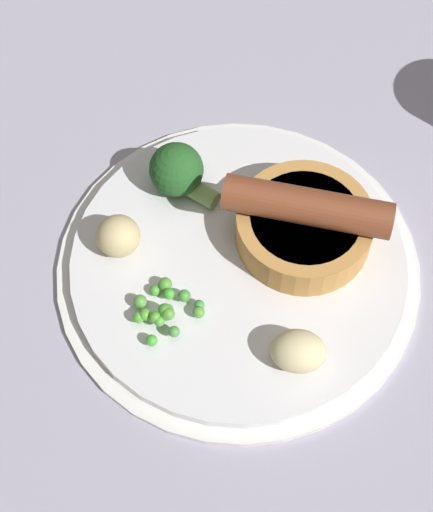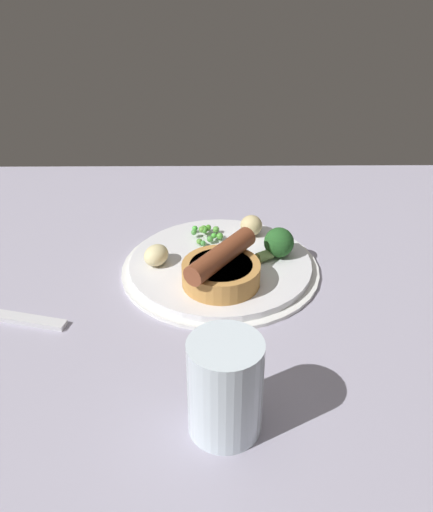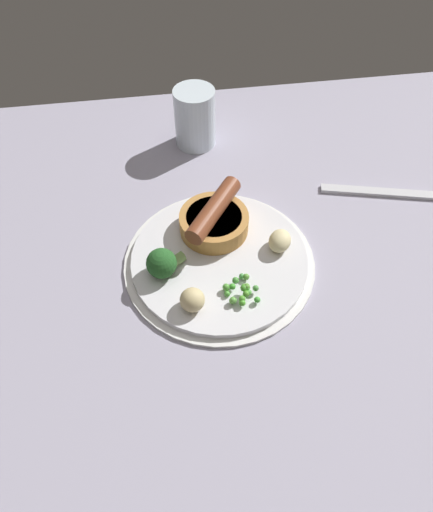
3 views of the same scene
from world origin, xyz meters
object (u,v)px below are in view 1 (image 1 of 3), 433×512
pea_pile (164,309)px  broccoli_floret_near (178,171)px  sausage_pudding (304,221)px  dinner_plate (237,263)px  potato_chunk_0 (298,351)px  potato_chunk_1 (118,236)px

pea_pile → broccoli_floret_near: 10.96cm
sausage_pudding → dinner_plate: bearing=-146.4°
potato_chunk_0 → pea_pile: bearing=46.4°
potato_chunk_0 → potato_chunk_1: bearing=31.1°
sausage_pudding → broccoli_floret_near: (7.67, 6.61, -0.10)cm
potato_chunk_0 → sausage_pudding: bearing=-28.3°
sausage_pudding → pea_pile: bearing=-134.3°
potato_chunk_0 → potato_chunk_1: potato_chunk_1 is taller
broccoli_floret_near → potato_chunk_0: size_ratio=1.43×
sausage_pudding → potato_chunk_1: bearing=-163.6°
dinner_plate → potato_chunk_0: bearing=-177.0°
pea_pile → potato_chunk_1: size_ratio=1.57×
broccoli_floret_near → potato_chunk_0: broccoli_floret_near is taller
sausage_pudding → potato_chunk_0: sausage_pudding is taller
pea_pile → potato_chunk_1: (6.45, 0.94, 0.59)cm
broccoli_floret_near → potato_chunk_1: (-3.23, 5.97, -0.46)cm
sausage_pudding → potato_chunk_1: 13.35cm
sausage_pudding → pea_pile: sausage_pudding is taller
dinner_plate → potato_chunk_1: bearing=60.4°
broccoli_floret_near → sausage_pudding: bearing=-171.8°
dinner_plate → sausage_pudding: bearing=-92.3°
sausage_pudding → broccoli_floret_near: sausage_pudding is taller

